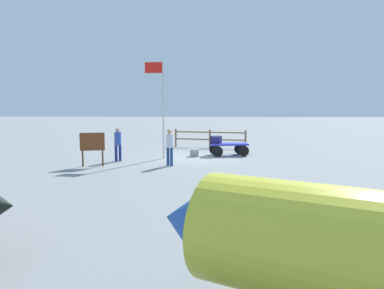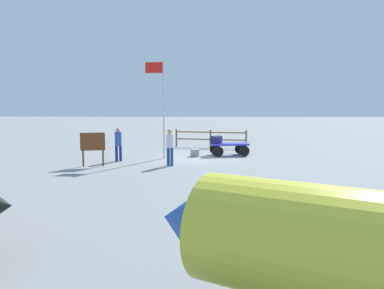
% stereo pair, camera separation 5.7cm
% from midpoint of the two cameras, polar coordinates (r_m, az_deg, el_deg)
% --- Properties ---
extents(ground_plane, '(120.00, 120.00, 0.00)m').
position_cam_midpoint_polar(ground_plane, '(20.02, 1.12, -2.00)').
color(ground_plane, gray).
extents(luggage_cart, '(2.22, 1.40, 0.69)m').
position_cam_midpoint_polar(luggage_cart, '(20.78, 5.60, -0.37)').
color(luggage_cart, '#3238C8').
rests_on(luggage_cart, ground).
extents(suitcase_navy, '(0.68, 0.44, 0.38)m').
position_cam_midpoint_polar(suitcase_navy, '(21.05, 3.65, 0.82)').
color(suitcase_navy, black).
rests_on(suitcase_navy, luggage_cart).
extents(suitcase_maroon, '(0.60, 0.45, 0.37)m').
position_cam_midpoint_polar(suitcase_maroon, '(20.60, 3.70, 0.68)').
color(suitcase_maroon, navy).
rests_on(suitcase_maroon, luggage_cart).
extents(suitcase_tan, '(0.48, 0.40, 0.40)m').
position_cam_midpoint_polar(suitcase_tan, '(20.32, 0.31, -1.30)').
color(suitcase_tan, gray).
rests_on(suitcase_tan, ground).
extents(worker_lead, '(0.45, 0.45, 1.73)m').
position_cam_midpoint_polar(worker_lead, '(17.22, -3.58, 0.02)').
color(worker_lead, navy).
rests_on(worker_lead, ground).
extents(worker_trailing, '(0.39, 0.39, 1.70)m').
position_cam_midpoint_polar(worker_trailing, '(18.93, -11.51, 0.40)').
color(worker_trailing, navy).
rests_on(worker_trailing, ground).
extents(flagpole, '(1.01, 0.10, 5.15)m').
position_cam_midpoint_polar(flagpole, '(19.50, -4.90, 6.83)').
color(flagpole, silver).
rests_on(flagpole, ground).
extents(signboard, '(1.10, 0.33, 1.57)m').
position_cam_midpoint_polar(signboard, '(17.66, -15.28, 0.07)').
color(signboard, '#4C3319').
rests_on(signboard, ground).
extents(wooden_fence, '(4.74, 1.01, 1.20)m').
position_cam_midpoint_polar(wooden_fence, '(24.36, 2.71, 1.15)').
color(wooden_fence, brown).
rests_on(wooden_fence, ground).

